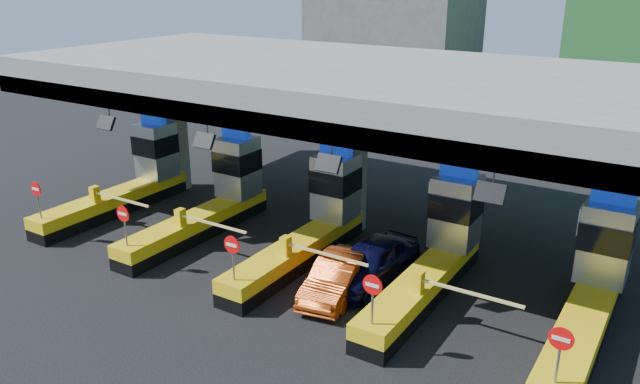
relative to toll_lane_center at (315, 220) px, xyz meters
The scene contains 9 objects.
ground 1.42m from the toll_lane_center, 90.42° to the right, with size 120.00×120.00×0.00m, color black.
toll_canopy 5.40m from the toll_lane_center, 90.02° to the left, with size 28.00×12.09×7.00m.
toll_lane_far_left 10.00m from the toll_lane_center, behind, with size 4.43×8.00×4.16m.
toll_lane_left 5.00m from the toll_lane_center, behind, with size 4.43×8.00×4.16m.
toll_lane_center is the anchor object (origin of this frame).
toll_lane_right 5.00m from the toll_lane_center, ahead, with size 4.43×8.00×4.16m.
toll_lane_far_right 10.00m from the toll_lane_center, ahead, with size 4.43×8.00×4.16m.
van 3.15m from the toll_lane_center, 18.11° to the right, with size 1.83×4.56×1.55m, color black.
red_car 3.44m from the toll_lane_center, 44.91° to the right, with size 1.40×4.02×1.32m, color #AA380D.
Camera 1 is at (11.89, -18.37, 10.45)m, focal length 35.00 mm.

